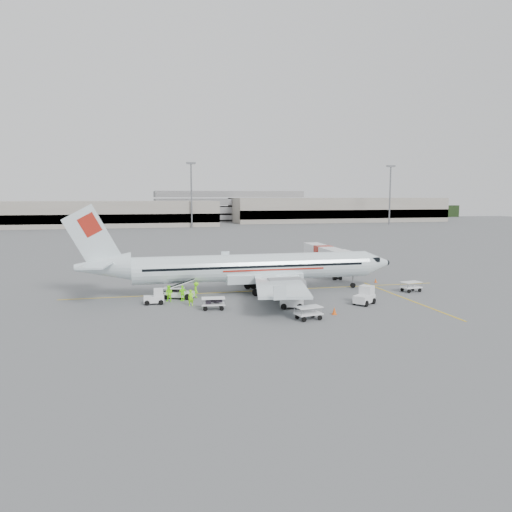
% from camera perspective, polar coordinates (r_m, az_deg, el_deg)
% --- Properties ---
extents(ground, '(360.00, 360.00, 0.00)m').
position_cam_1_polar(ground, '(57.55, 0.47, -3.99)').
color(ground, '#56595B').
extents(stripe_lead, '(44.00, 0.20, 0.01)m').
position_cam_1_polar(stripe_lead, '(57.55, 0.47, -3.99)').
color(stripe_lead, yellow).
rests_on(stripe_lead, ground).
extents(stripe_cross, '(0.20, 20.00, 0.01)m').
position_cam_1_polar(stripe_cross, '(55.46, 16.77, -4.70)').
color(stripe_cross, yellow).
rests_on(stripe_cross, ground).
extents(terminal_west, '(110.00, 22.00, 9.00)m').
position_cam_1_polar(terminal_west, '(186.82, -21.66, 4.45)').
color(terminal_west, gray).
rests_on(terminal_west, ground).
extents(terminal_east, '(90.00, 26.00, 10.00)m').
position_cam_1_polar(terminal_east, '(216.72, 9.25, 5.25)').
color(terminal_east, gray).
rests_on(terminal_east, ground).
extents(parking_garage, '(62.00, 24.00, 14.00)m').
position_cam_1_polar(parking_garage, '(218.33, -3.31, 5.86)').
color(parking_garage, slate).
rests_on(parking_garage, ground).
extents(treeline, '(300.00, 3.00, 6.00)m').
position_cam_1_polar(treeline, '(230.38, -10.13, 4.82)').
color(treeline, black).
rests_on(treeline, ground).
extents(mast_center, '(3.20, 1.20, 22.00)m').
position_cam_1_polar(mast_center, '(173.85, -7.39, 6.87)').
color(mast_center, slate).
rests_on(mast_center, ground).
extents(mast_east, '(3.20, 1.20, 22.00)m').
position_cam_1_polar(mast_east, '(196.58, 15.06, 6.69)').
color(mast_east, slate).
rests_on(mast_east, ground).
extents(aircraft, '(35.63, 27.96, 9.81)m').
position_cam_1_polar(aircraft, '(55.89, -0.18, 0.77)').
color(aircraft, white).
rests_on(aircraft, ground).
extents(jet_bridge, '(3.19, 15.13, 3.95)m').
position_cam_1_polar(jet_bridge, '(70.34, 7.69, -0.43)').
color(jet_bridge, white).
rests_on(jet_bridge, ground).
extents(belt_loader, '(5.23, 3.45, 2.65)m').
position_cam_1_polar(belt_loader, '(53.85, -9.01, -3.40)').
color(belt_loader, white).
rests_on(belt_loader, ground).
extents(tug_fore, '(2.71, 2.53, 1.84)m').
position_cam_1_polar(tug_fore, '(51.41, 12.26, -4.42)').
color(tug_fore, white).
rests_on(tug_fore, ground).
extents(tug_mid, '(2.54, 1.87, 1.75)m').
position_cam_1_polar(tug_mid, '(48.74, 4.09, -4.95)').
color(tug_mid, white).
rests_on(tug_mid, ground).
extents(tug_aft, '(2.05, 1.21, 1.55)m').
position_cam_1_polar(tug_aft, '(51.47, -11.60, -4.55)').
color(tug_aft, white).
rests_on(tug_aft, ground).
extents(cart_loaded_a, '(2.37, 1.57, 1.17)m').
position_cam_1_polar(cart_loaded_a, '(48.24, -4.90, -5.44)').
color(cart_loaded_a, white).
rests_on(cart_loaded_a, ground).
extents(cart_loaded_b, '(2.51, 1.85, 1.17)m').
position_cam_1_polar(cart_loaded_b, '(53.96, -9.34, -4.18)').
color(cart_loaded_b, white).
rests_on(cart_loaded_b, ground).
extents(cart_empty_a, '(2.49, 1.75, 1.19)m').
position_cam_1_polar(cart_empty_a, '(44.46, 6.03, -6.50)').
color(cart_empty_a, white).
rests_on(cart_empty_a, ground).
extents(cart_empty_b, '(2.43, 1.70, 1.16)m').
position_cam_1_polar(cart_empty_b, '(59.55, 17.30, -3.37)').
color(cart_empty_b, white).
rests_on(cart_empty_b, ground).
extents(cone_nose, '(0.33, 0.33, 0.54)m').
position_cam_1_polar(cone_nose, '(64.69, 13.52, -2.73)').
color(cone_nose, '#F15510').
rests_on(cone_nose, ground).
extents(cone_port, '(0.37, 0.37, 0.61)m').
position_cam_1_polar(cone_port, '(69.04, -3.28, -1.92)').
color(cone_port, '#F15510').
rests_on(cone_port, ground).
extents(cone_stbd, '(0.43, 0.43, 0.70)m').
position_cam_1_polar(cone_stbd, '(46.73, 8.94, -6.19)').
color(cone_stbd, '#F15510').
rests_on(cone_stbd, ground).
extents(crew_a, '(0.65, 0.49, 1.62)m').
position_cam_1_polar(crew_a, '(50.04, -7.44, -4.76)').
color(crew_a, '#7CED11').
rests_on(crew_a, ground).
extents(crew_b, '(1.06, 1.00, 1.72)m').
position_cam_1_polar(crew_b, '(52.24, -9.90, -4.25)').
color(crew_b, '#7CED11').
rests_on(crew_b, ground).
extents(crew_c, '(0.64, 1.09, 1.66)m').
position_cam_1_polar(crew_c, '(54.09, -6.84, -3.85)').
color(crew_c, '#7CED11').
rests_on(crew_c, ground).
extents(crew_d, '(1.04, 0.74, 1.64)m').
position_cam_1_polar(crew_d, '(52.41, -8.39, -4.23)').
color(crew_d, '#7CED11').
rests_on(crew_d, ground).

